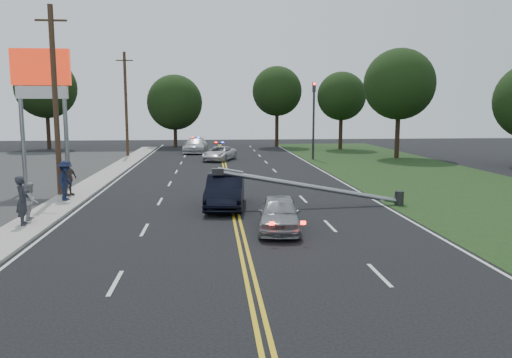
{
  "coord_description": "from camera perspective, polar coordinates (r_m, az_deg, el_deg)",
  "views": [
    {
      "loc": [
        -1.03,
        -15.34,
        4.74
      ],
      "look_at": [
        0.85,
        5.84,
        1.7
      ],
      "focal_mm": 35.0,
      "sensor_mm": 36.0,
      "label": 1
    }
  ],
  "objects": [
    {
      "name": "ground",
      "position": [
        16.09,
        -1.2,
        -9.0
      ],
      "size": [
        120.0,
        120.0,
        0.0
      ],
      "primitive_type": "plane",
      "color": "black",
      "rests_on": "ground"
    },
    {
      "name": "sidewalk",
      "position": [
        26.81,
        -20.97,
        -2.46
      ],
      "size": [
        1.8,
        70.0,
        0.12
      ],
      "primitive_type": "cube",
      "color": "#A8A297",
      "rests_on": "ground"
    },
    {
      "name": "grass_verge",
      "position": [
        29.59,
        24.42,
        -1.8
      ],
      "size": [
        12.0,
        80.0,
        0.01
      ],
      "primitive_type": "cube",
      "color": "black",
      "rests_on": "ground"
    },
    {
      "name": "centerline_yellow",
      "position": [
        25.8,
        -2.71,
        -2.43
      ],
      "size": [
        0.36,
        80.0,
        0.0
      ],
      "primitive_type": "cube",
      "color": "gold",
      "rests_on": "ground"
    },
    {
      "name": "pylon_sign",
      "position": [
        30.86,
        -23.31,
        9.82
      ],
      "size": [
        3.2,
        0.35,
        8.0
      ],
      "color": "gray",
      "rests_on": "ground"
    },
    {
      "name": "traffic_signal",
      "position": [
        46.29,
        6.61,
        7.42
      ],
      "size": [
        0.28,
        0.41,
        7.05
      ],
      "color": "#2D2D30",
      "rests_on": "ground"
    },
    {
      "name": "fallen_streetlight",
      "position": [
        24.22,
        7.43,
        -1.01
      ],
      "size": [
        9.36,
        0.44,
        1.91
      ],
      "color": "#2D2D30",
      "rests_on": "ground"
    },
    {
      "name": "utility_pole_mid",
      "position": [
        28.54,
        -21.95,
        8.25
      ],
      "size": [
        1.6,
        0.28,
        10.0
      ],
      "color": "#382619",
      "rests_on": "ground"
    },
    {
      "name": "utility_pole_far",
      "position": [
        50.02,
        -14.63,
        8.27
      ],
      "size": [
        1.6,
        0.28,
        10.0
      ],
      "color": "#382619",
      "rests_on": "ground"
    },
    {
      "name": "tree_5",
      "position": [
        62.42,
        -22.89,
        9.55
      ],
      "size": [
        6.85,
        6.85,
        10.4
      ],
      "color": "black",
      "rests_on": "ground"
    },
    {
      "name": "tree_6",
      "position": [
        62.12,
        -9.28,
        8.63
      ],
      "size": [
        6.69,
        6.69,
        8.74
      ],
      "color": "black",
      "rests_on": "ground"
    },
    {
      "name": "tree_7",
      "position": [
        61.39,
        2.42,
        9.98
      ],
      "size": [
        6.0,
        6.0,
        9.74
      ],
      "color": "black",
      "rests_on": "ground"
    },
    {
      "name": "tree_8",
      "position": [
        58.44,
        9.74,
        9.31
      ],
      "size": [
        5.53,
        5.53,
        8.83
      ],
      "color": "black",
      "rests_on": "ground"
    },
    {
      "name": "tree_9",
      "position": [
        49.37,
        16.06,
        10.36
      ],
      "size": [
        6.64,
        6.64,
        10.26
      ],
      "color": "black",
      "rests_on": "ground"
    },
    {
      "name": "crashed_sedan",
      "position": [
        23.86,
        -3.54,
        -1.39
      ],
      "size": [
        2.11,
        4.96,
        1.59
      ],
      "primitive_type": "imported",
      "rotation": [
        0.0,
        0.0,
        -0.09
      ],
      "color": "black",
      "rests_on": "ground"
    },
    {
      "name": "waiting_sedan",
      "position": [
        19.43,
        2.69,
        -3.94
      ],
      "size": [
        2.09,
        4.15,
        1.35
      ],
      "primitive_type": "imported",
      "rotation": [
        0.0,
        0.0,
        -0.13
      ],
      "color": "gray",
      "rests_on": "ground"
    },
    {
      "name": "emergency_a",
      "position": [
        45.39,
        -4.21,
        2.93
      ],
      "size": [
        3.53,
        5.03,
        1.27
      ],
      "primitive_type": "imported",
      "rotation": [
        0.0,
        0.0,
        -0.34
      ],
      "color": "silver",
      "rests_on": "ground"
    },
    {
      "name": "emergency_b",
      "position": [
        53.37,
        -6.91,
        3.84
      ],
      "size": [
        2.74,
        5.65,
        1.58
      ],
      "primitive_type": "imported",
      "rotation": [
        0.0,
        0.0,
        -0.1
      ],
      "color": "silver",
      "rests_on": "ground"
    },
    {
      "name": "bystander_a",
      "position": [
        21.85,
        -25.14,
        -2.23
      ],
      "size": [
        0.63,
        0.81,
        1.96
      ],
      "primitive_type": "imported",
      "rotation": [
        0.0,
        0.0,
        1.82
      ],
      "color": "#282930",
      "rests_on": "sidewalk"
    },
    {
      "name": "bystander_b",
      "position": [
        22.8,
        -24.32,
        -2.29
      ],
      "size": [
        0.69,
        0.84,
        1.56
      ],
      "primitive_type": "imported",
      "rotation": [
        0.0,
        0.0,
        1.71
      ],
      "color": "#A8A7AC",
      "rests_on": "sidewalk"
    },
    {
      "name": "bystander_c",
      "position": [
        26.79,
        -20.96,
        -0.16
      ],
      "size": [
        0.82,
        1.33,
        2.0
      ],
      "primitive_type": "imported",
      "rotation": [
        0.0,
        0.0,
        1.51
      ],
      "color": "#171D39",
      "rests_on": "sidewalk"
    },
    {
      "name": "bystander_d",
      "position": [
        28.14,
        -20.67,
        0.08
      ],
      "size": [
        0.95,
        1.17,
        1.86
      ],
      "primitive_type": "imported",
      "rotation": [
        0.0,
        0.0,
        1.04
      ],
      "color": "#534A42",
      "rests_on": "sidewalk"
    }
  ]
}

